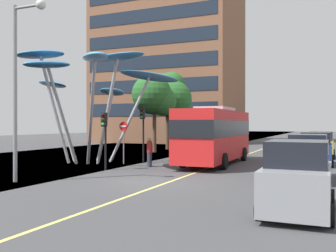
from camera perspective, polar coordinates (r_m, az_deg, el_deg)
The scene contains 15 objects.
ground at distance 18.04m, azimuth -5.61°, elevation -8.26°, with size 120.00×240.00×0.10m.
red_bus at distance 25.23m, azimuth 7.03°, elevation -1.06°, with size 2.92×9.84×3.72m.
leaf_sculpture at distance 26.41m, azimuth -11.41°, elevation 7.16°, with size 11.17×11.41×7.64m.
traffic_light_kerb_near at distance 22.09m, azimuth -9.42°, elevation -0.35°, with size 0.28×0.42×3.28m.
traffic_light_kerb_far at distance 26.42m, azimuth -3.78°, elevation 0.50°, with size 0.28×0.42×3.76m.
car_parked_near at distance 12.00m, azimuth 18.71°, elevation -7.54°, with size 2.01×3.91×2.15m.
car_parked_mid at distance 19.22m, azimuth 20.13°, elevation -4.55°, with size 1.94×4.08×2.15m.
car_parked_far at distance 26.54m, azimuth 21.15°, elevation -3.29°, with size 2.10×3.97×2.10m.
car_side_street at distance 32.44m, azimuth 21.83°, elevation -2.67°, with size 1.97×3.99×2.04m.
street_lamp at distance 18.59m, azimuth -20.93°, elevation 8.00°, with size 1.82×0.44×8.09m.
tree_pavement_near at distance 35.25m, azimuth -2.15°, elevation 4.81°, with size 4.73×5.47×7.64m.
tree_pavement_far at distance 39.96m, azimuth 0.10°, elevation 5.00°, with size 4.95×4.12×8.09m.
pedestrian at distance 23.55m, azimuth -2.77°, elevation -3.92°, with size 0.34×0.34×1.78m.
no_entry_sign at distance 25.24m, azimuth -6.62°, elevation -1.49°, with size 0.60×0.12×2.78m.
backdrop_building at distance 57.39m, azimuth 0.10°, elevation 10.21°, with size 19.91×13.08×24.95m.
Camera 1 is at (7.92, -15.59, 2.65)m, focal length 40.99 mm.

